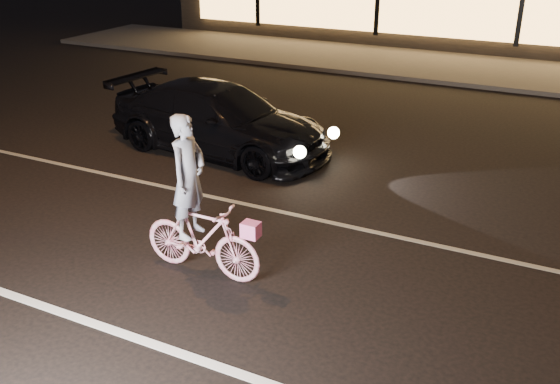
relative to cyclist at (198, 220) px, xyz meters
The scene contains 5 objects.
ground 1.96m from the cyclist, ahead, with size 90.00×90.00×0.00m, color black.
lane_stripe_far 2.82m from the cyclist, 48.21° to the left, with size 60.00×0.10×0.01m, color gray.
sidewalk 13.17m from the cyclist, 82.08° to the left, with size 30.00×4.00×0.12m, color #383533.
cyclist is the anchor object (origin of this frame).
sedan 4.45m from the cyclist, 118.34° to the left, with size 4.62×2.26×1.29m.
Camera 1 is at (2.15, -5.71, 4.13)m, focal length 40.00 mm.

